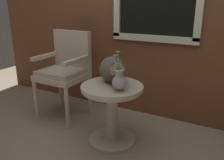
% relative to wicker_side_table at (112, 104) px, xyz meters
% --- Properties ---
extents(ground_plane, '(6.00, 6.00, 0.00)m').
position_rel_wicker_side_table_xyz_m(ground_plane, '(-0.13, -0.12, -0.39)').
color(ground_plane, gray).
extents(wicker_side_table, '(0.56, 0.56, 0.57)m').
position_rel_wicker_side_table_xyz_m(wicker_side_table, '(0.00, 0.00, 0.00)').
color(wicker_side_table, '#B2A893').
rests_on(wicker_side_table, ground_plane).
extents(wicker_chair, '(0.49, 0.47, 0.97)m').
position_rel_wicker_side_table_xyz_m(wicker_chair, '(-0.74, 0.27, 0.18)').
color(wicker_chair, '#B2A893').
rests_on(wicker_chair, ground_plane).
extents(cat, '(0.42, 0.44, 0.24)m').
position_rel_wicker_side_table_xyz_m(cat, '(-0.03, 0.08, 0.30)').
color(cat, brown).
rests_on(cat, wicker_side_table).
extents(pewter_vase_with_ivy, '(0.12, 0.12, 0.32)m').
position_rel_wicker_side_table_xyz_m(pewter_vase_with_ivy, '(0.12, -0.09, 0.27)').
color(pewter_vase_with_ivy, '#99999E').
rests_on(pewter_vase_with_ivy, wicker_side_table).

